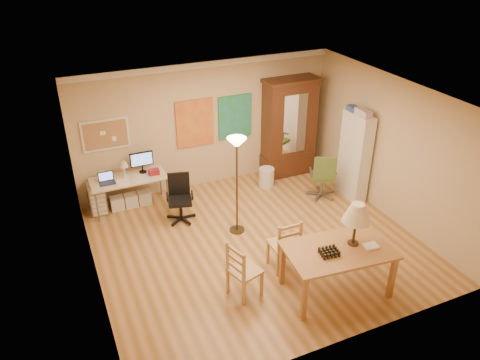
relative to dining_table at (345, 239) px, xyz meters
name	(u,v)px	position (x,y,z in m)	size (l,w,h in m)	color
floor	(257,243)	(-0.68, 1.59, -0.95)	(5.50, 5.50, 0.00)	olive
crown_molding	(204,64)	(-0.68, 4.05, 1.69)	(5.50, 0.08, 0.12)	white
corkboard	(106,135)	(-2.73, 4.06, 0.55)	(0.90, 0.04, 0.62)	#AE8252
art_panel_left	(195,123)	(-0.93, 4.06, 0.50)	(0.80, 0.04, 1.00)	gold
art_panel_right	(235,117)	(-0.03, 4.06, 0.50)	(0.75, 0.04, 0.95)	teal
dining_table	(345,239)	(0.00, 0.00, 0.00)	(1.68, 1.11, 1.49)	olive
ladder_chair_back	(285,246)	(-0.56, 0.80, -0.50)	(0.45, 0.43, 0.95)	tan
ladder_chair_left	(243,272)	(-1.44, 0.48, -0.50)	(0.52, 0.54, 0.94)	tan
torchiere_lamp	(237,158)	(-0.84, 2.10, 0.56)	(0.34, 0.34, 1.88)	#47321C
computer_desk	(131,189)	(-2.43, 3.74, -0.54)	(1.47, 0.64, 1.11)	beige
office_chair_black	(181,208)	(-1.67, 2.90, -0.70)	(0.57, 0.57, 0.93)	black
office_chair_green	(322,185)	(1.28, 2.54, -0.68)	(0.61, 0.61, 0.99)	slate
drawer_cart	(97,198)	(-3.09, 3.79, -0.62)	(0.32, 0.39, 0.64)	slate
armoire	(288,133)	(1.16, 3.83, 0.01)	(1.20, 0.57, 2.20)	#38240F
bookshelf	(355,156)	(1.87, 2.34, -0.04)	(0.27, 0.73, 1.82)	white
wastebin	(267,177)	(0.44, 3.42, -0.74)	(0.33, 0.33, 0.42)	silver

